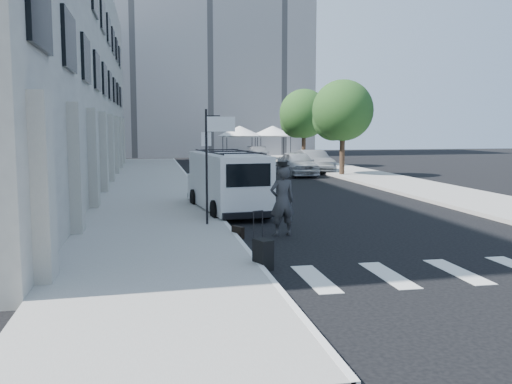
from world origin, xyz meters
name	(u,v)px	position (x,y,z in m)	size (l,w,h in m)	color
ground	(319,247)	(0.00, 0.00, 0.00)	(120.00, 120.00, 0.00)	black
sidewalk_left	(151,185)	(-4.25, 16.00, 0.07)	(4.50, 48.00, 0.15)	gray
sidewalk_right	(363,175)	(9.00, 20.00, 0.07)	(4.00, 56.00, 0.15)	gray
building_left	(6,71)	(-11.50, 18.00, 6.00)	(10.00, 44.00, 12.00)	gray
building_far	(204,41)	(2.00, 50.00, 12.50)	(22.00, 12.00, 25.00)	slate
sign_pole	(214,142)	(-2.36, 3.20, 2.65)	(1.03, 0.07, 3.50)	black
tree_near	(340,113)	(7.50, 20.15, 3.97)	(3.80, 3.83, 6.03)	black
tree_far	(302,116)	(7.50, 29.15, 3.97)	(3.80, 3.83, 6.03)	black
tent_left	(240,131)	(4.00, 38.00, 2.71)	(4.00, 4.00, 3.20)	black
tent_right	(273,131)	(7.20, 38.50, 2.71)	(4.00, 4.00, 3.20)	black
businessman	(282,201)	(-0.59, 1.70, 1.01)	(0.74, 0.48, 2.02)	#313133
briefcase	(238,232)	(-1.90, 1.57, 0.17)	(0.12, 0.44, 0.34)	black
suitcase	(263,254)	(-1.90, -2.00, 0.34)	(0.43, 0.53, 1.28)	black
cargo_van	(227,182)	(-1.52, 6.53, 1.12)	(2.52, 5.85, 2.15)	silver
parked_car_a	(297,163)	(5.00, 21.07, 0.79)	(1.87, 4.65, 1.58)	#A5A9AD
parked_car_b	(313,161)	(6.80, 23.65, 0.76)	(1.61, 4.62, 1.52)	slate
parked_car_c	(258,155)	(5.00, 34.30, 0.71)	(1.98, 4.87, 1.41)	#9DA0A5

